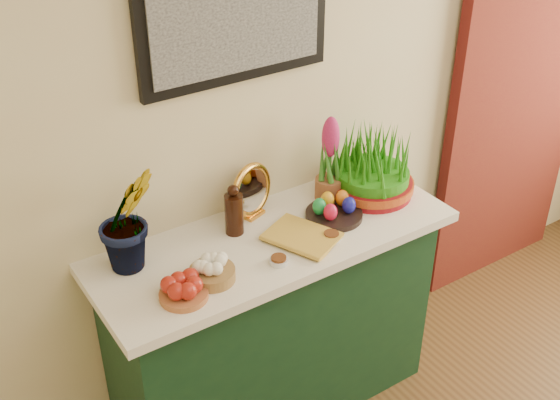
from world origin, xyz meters
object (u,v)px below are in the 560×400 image
object	(u,v)px
sideboard	(273,328)
wheatgrass_sabzeh	(373,166)
hyacinth_green	(126,203)
mirror	(252,191)
book	(288,249)

from	to	relation	value
sideboard	wheatgrass_sabzeh	xyz separation A→B (m)	(0.50, 0.03, 0.59)
hyacinth_green	sideboard	bearing A→B (deg)	-13.17
mirror	wheatgrass_sabzeh	size ratio (longest dim) A/B	0.65
book	wheatgrass_sabzeh	size ratio (longest dim) A/B	0.74
mirror	sideboard	bearing A→B (deg)	-93.69
sideboard	wheatgrass_sabzeh	distance (m)	0.78
mirror	wheatgrass_sabzeh	bearing A→B (deg)	-14.84
mirror	book	distance (m)	0.30
sideboard	wheatgrass_sabzeh	world-z (taller)	wheatgrass_sabzeh
sideboard	hyacinth_green	size ratio (longest dim) A/B	2.54
hyacinth_green	book	size ratio (longest dim) A/B	2.01
book	sideboard	bearing A→B (deg)	59.34
sideboard	hyacinth_green	xyz separation A→B (m)	(-0.51, 0.11, 0.72)
mirror	hyacinth_green	bearing A→B (deg)	-174.48
mirror	book	size ratio (longest dim) A/B	0.88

